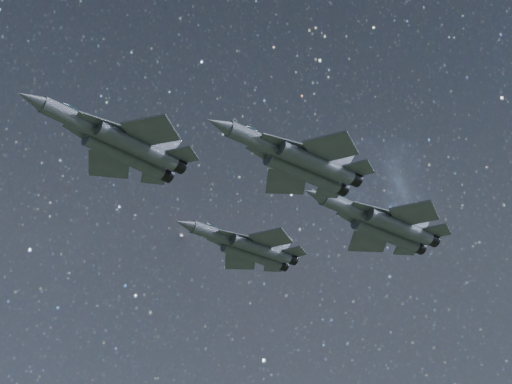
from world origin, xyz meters
name	(u,v)px	position (x,y,z in m)	size (l,w,h in m)	color
jet_lead	(119,142)	(-12.02, -4.28, 152.37)	(18.58, 12.26, 4.75)	#383B46
jet_left	(247,247)	(6.80, 12.68, 153.17)	(17.12, 11.59, 4.31)	#383B46
jet_right	(298,160)	(3.93, -11.31, 149.16)	(17.60, 11.87, 4.44)	#383B46
jet_slot	(382,224)	(17.88, -0.90, 150.80)	(18.72, 12.62, 4.72)	#383B46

